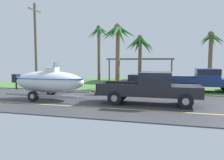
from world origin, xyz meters
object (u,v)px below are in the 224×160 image
object	(u,v)px
pickup_truck_towing	(155,86)
palm_tree_mid	(211,46)
parked_pickup_background	(207,79)
palm_tree_far_left	(118,39)
utility_pole	(36,44)
carport_awning	(142,60)
parked_sedan_near	(146,83)
palm_tree_near_left	(99,38)
palm_tree_near_right	(141,48)
boat_on_trailer	(49,81)

from	to	relation	value
pickup_truck_towing	palm_tree_mid	xyz separation A→B (m)	(4.57, 11.20, 2.97)
parked_pickup_background	palm_tree_far_left	size ratio (longest dim) A/B	1.04
palm_tree_mid	utility_pole	distance (m)	16.95
parked_pickup_background	carport_awning	bearing A→B (deg)	129.98
parked_sedan_near	palm_tree_near_left	xyz separation A→B (m)	(-7.09, 8.83, 4.76)
palm_tree_far_left	parked_pickup_background	bearing A→B (deg)	4.60
parked_pickup_background	utility_pole	distance (m)	15.18
palm_tree_near_right	palm_tree_far_left	xyz separation A→B (m)	(-1.67, -1.90, 0.62)
parked_sedan_near	palm_tree_near_right	distance (m)	3.72
parked_pickup_background	carport_awning	xyz separation A→B (m)	(-6.11, 7.29, 1.62)
boat_on_trailer	parked_sedan_near	size ratio (longest dim) A/B	1.39
parked_sedan_near	palm_tree_near_right	world-z (taller)	palm_tree_near_right
boat_on_trailer	utility_pole	distance (m)	7.45
boat_on_trailer	palm_tree_far_left	size ratio (longest dim) A/B	1.07
palm_tree_mid	utility_pole	size ratio (longest dim) A/B	0.71
pickup_truck_towing	palm_tree_far_left	xyz separation A→B (m)	(-3.58, 5.55, 3.27)
pickup_truck_towing	palm_tree_mid	distance (m)	12.46
palm_tree_far_left	boat_on_trailer	bearing A→B (deg)	-120.41
parked_pickup_background	parked_sedan_near	size ratio (longest dim) A/B	1.35
pickup_truck_towing	palm_tree_far_left	world-z (taller)	palm_tree_far_left
palm_tree_near_left	palm_tree_far_left	xyz separation A→B (m)	(4.63, -8.68, -1.13)
palm_tree_near_right	palm_tree_mid	bearing A→B (deg)	30.15
pickup_truck_towing	utility_pole	xyz separation A→B (m)	(-11.30, 5.23, 2.98)
pickup_truck_towing	parked_sedan_near	distance (m)	5.52
boat_on_trailer	palm_tree_near_left	bearing A→B (deg)	95.53
utility_pole	palm_tree_near_right	bearing A→B (deg)	13.26
pickup_truck_towing	boat_on_trailer	xyz separation A→B (m)	(-6.83, 0.00, 0.12)
parked_pickup_background	palm_tree_far_left	xyz separation A→B (m)	(-7.14, -0.57, 3.26)
boat_on_trailer	palm_tree_near_right	xyz separation A→B (m)	(4.93, 7.44, 2.53)
pickup_truck_towing	parked_pickup_background	distance (m)	7.08
parked_sedan_near	palm_tree_far_left	distance (m)	4.39
boat_on_trailer	palm_tree_near_left	distance (m)	14.92
boat_on_trailer	carport_awning	bearing A→B (deg)	72.30
parked_sedan_near	carport_awning	xyz separation A→B (m)	(-1.43, 8.01, 1.99)
pickup_truck_towing	palm_tree_near_left	world-z (taller)	palm_tree_near_left
pickup_truck_towing	boat_on_trailer	distance (m)	6.83
carport_awning	palm_tree_near_left	distance (m)	6.35
palm_tree_near_left	utility_pole	world-z (taller)	utility_pole
parked_pickup_background	utility_pole	bearing A→B (deg)	-176.57
palm_tree_near_left	palm_tree_near_right	bearing A→B (deg)	-47.08
carport_awning	palm_tree_mid	xyz separation A→B (m)	(7.12, -2.21, 1.34)
pickup_truck_towing	parked_sedan_near	xyz separation A→B (m)	(-1.12, 5.40, -0.36)
palm_tree_far_left	parked_sedan_near	bearing A→B (deg)	-3.46
boat_on_trailer	parked_sedan_near	xyz separation A→B (m)	(5.71, 5.40, -0.48)
palm_tree_near_left	palm_tree_near_right	world-z (taller)	palm_tree_near_left
pickup_truck_towing	palm_tree_far_left	distance (m)	7.36
parked_pickup_background	palm_tree_near_right	bearing A→B (deg)	166.38
pickup_truck_towing	carport_awning	size ratio (longest dim) A/B	0.83
parked_pickup_background	parked_sedan_near	distance (m)	4.75
pickup_truck_towing	palm_tree_far_left	bearing A→B (deg)	122.82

